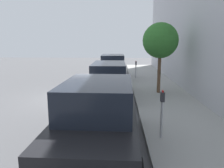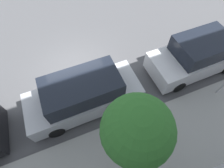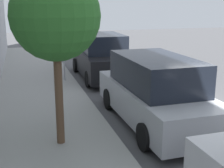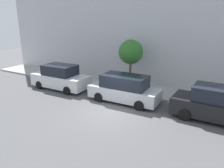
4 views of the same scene
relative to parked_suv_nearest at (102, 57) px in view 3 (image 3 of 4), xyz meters
name	(u,v)px [view 3 (image 3 of 4)]	position (x,y,z in m)	size (l,w,h in m)	color
ground_plane	(218,115)	(-2.16, 5.80, -0.93)	(60.00, 60.00, 0.00)	#515154
sidewalk	(51,131)	(2.87, 5.80, -0.86)	(3.06, 32.00, 0.15)	#9E9E99
parked_suv_nearest	(102,57)	(0.00, 0.00, 0.00)	(2.09, 4.85, 1.98)	black
parked_minivan_second	(155,92)	(-0.02, 5.80, -0.01)	(2.02, 4.92, 1.90)	#B7BABF
parking_meter_near	(64,59)	(1.79, 0.66, 0.11)	(0.11, 0.15, 1.46)	#ADADB2
street_tree	(55,17)	(2.73, 6.68, 2.10)	(1.93, 1.93, 3.86)	brown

